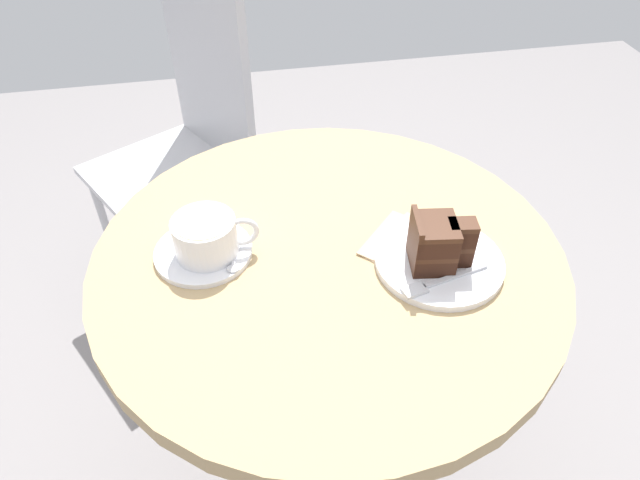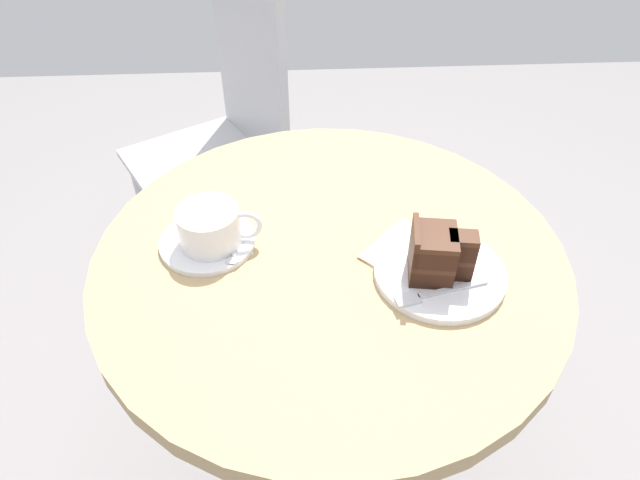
# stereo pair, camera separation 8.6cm
# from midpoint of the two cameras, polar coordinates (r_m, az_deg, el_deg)

# --- Properties ---
(ground_plane) EXTENTS (4.40, 4.40, 0.01)m
(ground_plane) POSITION_cam_midpoint_polar(r_m,az_deg,el_deg) (1.51, -1.22, -22.21)
(ground_plane) COLOR gray
(ground_plane) RESTS_ON ground
(cafe_table) EXTENTS (0.75, 0.75, 0.74)m
(cafe_table) POSITION_cam_midpoint_polar(r_m,az_deg,el_deg) (0.99, -1.73, -6.49)
(cafe_table) COLOR tan
(cafe_table) RESTS_ON ground
(saucer) EXTENTS (0.15, 0.15, 0.01)m
(saucer) POSITION_cam_midpoint_polar(r_m,az_deg,el_deg) (0.92, -14.22, -1.28)
(saucer) COLOR white
(saucer) RESTS_ON cafe_table
(coffee_cup) EXTENTS (0.13, 0.10, 0.06)m
(coffee_cup) POSITION_cam_midpoint_polar(r_m,az_deg,el_deg) (0.89, -14.02, 0.30)
(coffee_cup) COLOR white
(coffee_cup) RESTS_ON saucer
(teaspoon) EXTENTS (0.02, 0.09, 0.00)m
(teaspoon) POSITION_cam_midpoint_polar(r_m,az_deg,el_deg) (0.89, -11.34, -1.80)
(teaspoon) COLOR silver
(teaspoon) RESTS_ON saucer
(cake_plate) EXTENTS (0.20, 0.20, 0.01)m
(cake_plate) POSITION_cam_midpoint_polar(r_m,az_deg,el_deg) (0.89, 9.11, -2.25)
(cake_plate) COLOR white
(cake_plate) RESTS_ON cafe_table
(cake_slice) EXTENTS (0.10, 0.08, 0.09)m
(cake_slice) POSITION_cam_midpoint_polar(r_m,az_deg,el_deg) (0.85, 8.79, -0.44)
(cake_slice) COLOR #381E14
(cake_slice) RESTS_ON cake_plate
(fork) EXTENTS (0.14, 0.05, 0.00)m
(fork) POSITION_cam_midpoint_polar(r_m,az_deg,el_deg) (0.84, 8.65, -4.39)
(fork) COLOR silver
(fork) RESTS_ON cake_plate
(napkin) EXTENTS (0.20, 0.20, 0.00)m
(napkin) POSITION_cam_midpoint_polar(r_m,az_deg,el_deg) (0.91, 6.80, -0.94)
(napkin) COLOR tan
(napkin) RESTS_ON cafe_table
(cafe_chair) EXTENTS (0.52, 0.52, 0.92)m
(cafe_chair) POSITION_cam_midpoint_polar(r_m,az_deg,el_deg) (1.64, -14.39, 10.48)
(cafe_chair) COLOR #BCBCC1
(cafe_chair) RESTS_ON ground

